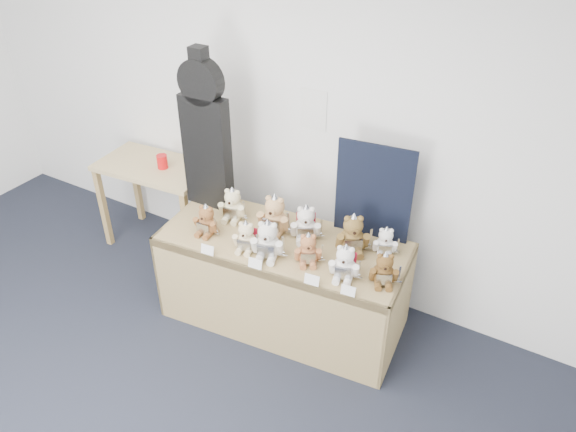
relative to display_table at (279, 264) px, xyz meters
The scene contains 21 objects.
room_shell 1.13m from the display_table, 99.16° to the left, with size 6.00×6.00×6.00m.
display_table is the anchor object (origin of this frame).
side_table 1.51m from the display_table, 165.65° to the left, with size 1.01×0.62×0.81m.
guitar_case 1.09m from the display_table, 163.32° to the left, with size 0.37×0.12×1.22m.
navy_board 0.84m from the display_table, 43.03° to the left, with size 0.53×0.02×0.71m, color black.
red_cup 1.43m from the display_table, 164.69° to the left, with size 0.09×0.09×0.12m, color red.
teddy_front_far_left 0.60m from the display_table, 167.77° to the right, with size 0.21×0.18×0.26m.
teddy_front_left 0.34m from the display_table, 142.97° to the right, with size 0.21×0.19×0.25m.
teddy_front_centre 0.31m from the display_table, 94.39° to the right, with size 0.26×0.24×0.31m.
teddy_front_right 0.37m from the display_table, 10.26° to the right, with size 0.21×0.20×0.25m.
teddy_front_far_right 0.60m from the display_table, ahead, with size 0.23×0.21×0.27m.
teddy_front_end 0.81m from the display_table, ahead, with size 0.21×0.20×0.26m.
teddy_back_left 0.56m from the display_table, 164.36° to the left, with size 0.24×0.21×0.28m.
teddy_back_centre_left 0.35m from the display_table, 130.13° to the left, with size 0.28×0.24×0.33m.
teddy_back_centre_right 0.35m from the display_table, 59.45° to the left, with size 0.25×0.24×0.30m.
teddy_back_right 0.58m from the display_table, 25.82° to the left, with size 0.26×0.26×0.32m.
teddy_back_end 0.77m from the display_table, 24.57° to the left, with size 0.19×0.18×0.23m.
entry_card_a 0.53m from the display_table, 139.57° to the right, with size 0.10×0.00×0.07m, color silver.
entry_card_b 0.34m from the display_table, 92.43° to the right, with size 0.10×0.00×0.07m, color silver.
entry_card_c 0.50m from the display_table, 31.61° to the right, with size 0.10×0.00×0.07m, color silver.
entry_card_d 0.69m from the display_table, 18.76° to the right, with size 0.09×0.00×0.07m, color silver.
Camera 1 is at (2.14, -0.85, 3.07)m, focal length 35.00 mm.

